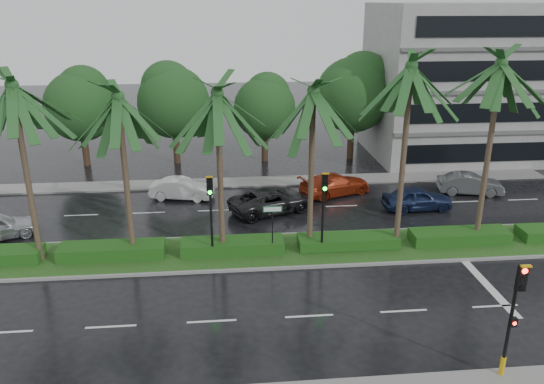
{
  "coord_description": "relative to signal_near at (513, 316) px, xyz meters",
  "views": [
    {
      "loc": [
        -3.29,
        -23.5,
        12.3
      ],
      "look_at": [
        -0.93,
        1.5,
        3.11
      ],
      "focal_mm": 35.0,
      "sensor_mm": 36.0,
      "label": 1
    }
  ],
  "objects": [
    {
      "name": "median",
      "position": [
        -6.0,
        10.39,
        -2.42
      ],
      "size": [
        36.0,
        4.0,
        0.15
      ],
      "color": "gray",
      "rests_on": "ground"
    },
    {
      "name": "ground",
      "position": [
        -6.0,
        9.39,
        -2.5
      ],
      "size": [
        120.0,
        120.0,
        0.0
      ],
      "primitive_type": "plane",
      "color": "black",
      "rests_on": "ground"
    },
    {
      "name": "signal_near",
      "position": [
        0.0,
        0.0,
        0.0
      ],
      "size": [
        0.34,
        0.45,
        4.36
      ],
      "color": "black",
      "rests_on": "near_sidewalk"
    },
    {
      "name": "car_darkgrey",
      "position": [
        -6.5,
        15.88,
        -1.78
      ],
      "size": [
        4.17,
        5.71,
        1.44
      ],
      "primitive_type": "imported",
      "rotation": [
        0.0,
        0.0,
        1.96
      ],
      "color": "black",
      "rests_on": "ground"
    },
    {
      "name": "hedge",
      "position": [
        -6.0,
        10.39,
        -2.05
      ],
      "size": [
        35.2,
        1.4,
        0.6
      ],
      "color": "#244B15",
      "rests_on": "median"
    },
    {
      "name": "car_white",
      "position": [
        -12.09,
        18.69,
        -1.83
      ],
      "size": [
        2.21,
        4.29,
        1.35
      ],
      "primitive_type": "imported",
      "rotation": [
        0.0,
        0.0,
        1.37
      ],
      "color": "white",
      "rests_on": "ground"
    },
    {
      "name": "far_sidewalk",
      "position": [
        -6.0,
        21.39,
        -2.44
      ],
      "size": [
        40.0,
        2.0,
        0.12
      ],
      "primitive_type": "cube",
      "color": "gray",
      "rests_on": "ground"
    },
    {
      "name": "bg_trees",
      "position": [
        -6.8,
        26.98,
        2.47
      ],
      "size": [
        32.89,
        5.9,
        8.52
      ],
      "color": "#332117",
      "rests_on": "ground"
    },
    {
      "name": "signal_median_right",
      "position": [
        -4.5,
        9.69,
        0.49
      ],
      "size": [
        0.34,
        0.42,
        4.36
      ],
      "color": "black",
      "rests_on": "median"
    },
    {
      "name": "car_blue",
      "position": [
        2.5,
        15.42,
        -1.78
      ],
      "size": [
        1.88,
        4.32,
        1.45
      ],
      "primitive_type": "imported",
      "rotation": [
        0.0,
        0.0,
        1.61
      ],
      "color": "#172347",
      "rests_on": "ground"
    },
    {
      "name": "building",
      "position": [
        11.0,
        27.39,
        3.5
      ],
      "size": [
        16.0,
        10.0,
        12.0
      ],
      "primitive_type": "cube",
      "color": "gray",
      "rests_on": "ground"
    },
    {
      "name": "car_red",
      "position": [
        -2.0,
        18.53,
        -1.79
      ],
      "size": [
        3.67,
        5.32,
        1.43
      ],
      "primitive_type": "imported",
      "rotation": [
        0.0,
        0.0,
        1.95
      ],
      "color": "maroon",
      "rests_on": "ground"
    },
    {
      "name": "signal_median_left",
      "position": [
        -10.0,
        9.69,
        0.49
      ],
      "size": [
        0.34,
        0.42,
        4.36
      ],
      "color": "black",
      "rests_on": "median"
    },
    {
      "name": "palm_row",
      "position": [
        -7.24,
        10.41,
        5.52
      ],
      "size": [
        26.3,
        4.2,
        10.09
      ],
      "color": "#443827",
      "rests_on": "median"
    },
    {
      "name": "street_sign",
      "position": [
        -7.0,
        9.87,
        -0.38
      ],
      "size": [
        0.95,
        0.09,
        2.6
      ],
      "color": "black",
      "rests_on": "median"
    },
    {
      "name": "lane_markings",
      "position": [
        -2.96,
        8.96,
        -2.5
      ],
      "size": [
        34.0,
        13.06,
        0.01
      ],
      "color": "silver",
      "rests_on": "ground"
    },
    {
      "name": "car_grey",
      "position": [
        7.0,
        17.81,
        -1.81
      ],
      "size": [
        2.31,
        4.4,
        1.38
      ],
      "primitive_type": "imported",
      "rotation": [
        0.0,
        0.0,
        1.36
      ],
      "color": "#525457",
      "rests_on": "ground"
    }
  ]
}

